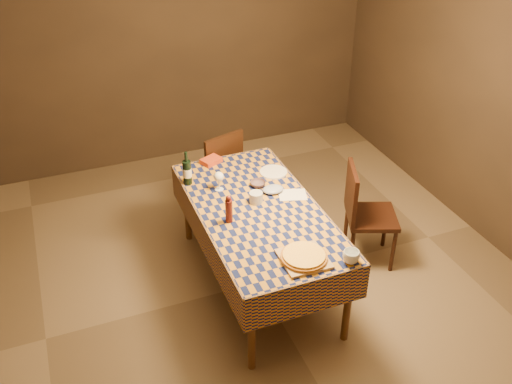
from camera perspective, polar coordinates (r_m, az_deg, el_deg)
room at (r=4.20m, az=0.25°, el=4.82°), size 5.00×5.10×2.70m
dining_table at (r=4.55m, az=0.23°, el=-2.50°), size 0.94×1.84×0.77m
cutting_board at (r=4.01m, az=4.80°, el=-6.68°), size 0.33×0.33×0.02m
pizza at (r=3.99m, az=4.82°, el=-6.40°), size 0.39×0.39×0.03m
pepper_mill at (r=4.31m, az=-2.73°, el=-1.76°), size 0.06×0.06×0.23m
bowl at (r=4.78m, az=0.19°, el=0.82°), size 0.17×0.17×0.04m
wine_glass at (r=4.69m, az=-3.74°, el=1.47°), size 0.09×0.09×0.17m
wine_bottle at (r=4.80m, az=-6.90°, el=2.01°), size 0.09×0.09×0.30m
deli_tub at (r=4.56m, az=-0.00°, el=-0.55°), size 0.13×0.13×0.09m
takeout_container at (r=5.13m, az=-4.51°, el=3.15°), size 0.21×0.18×0.04m
white_plate at (r=4.98m, az=1.75°, el=2.02°), size 0.29×0.29×0.01m
tumbler at (r=4.01m, az=9.49°, el=-6.41°), size 0.13×0.13×0.09m
flour_patch at (r=4.68m, az=3.68°, el=-0.27°), size 0.27×0.23×0.00m
flour_bag at (r=4.70m, az=1.72°, el=0.27°), size 0.20×0.17×0.05m
chair_far at (r=5.53m, az=-3.83°, el=2.31°), size 0.53×0.53×0.93m
chair_right at (r=5.01m, az=10.65°, el=-1.79°), size 0.55×0.55×0.93m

